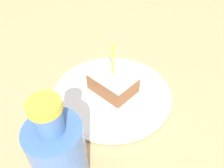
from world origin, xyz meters
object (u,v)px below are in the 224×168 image
object	(u,v)px
plate	(112,93)
fork	(144,102)
bottle	(59,155)
cake_slice	(113,82)

from	to	relation	value
plate	fork	bearing A→B (deg)	-72.56
plate	bottle	distance (m)	0.24
plate	fork	size ratio (longest dim) A/B	1.54
cake_slice	bottle	world-z (taller)	bottle
fork	cake_slice	bearing A→B (deg)	102.43
cake_slice	bottle	distance (m)	0.24
plate	cake_slice	distance (m)	0.03
cake_slice	bottle	bearing A→B (deg)	-158.03
cake_slice	fork	distance (m)	0.09
cake_slice	fork	bearing A→B (deg)	-77.57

